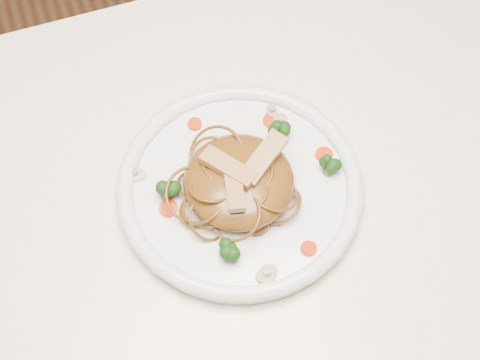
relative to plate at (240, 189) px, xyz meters
name	(u,v)px	position (x,y,z in m)	size (l,w,h in m)	color
table	(233,267)	(-0.03, -0.05, -0.11)	(1.20, 0.80, 0.75)	beige
plate	(240,189)	(0.00, 0.00, 0.00)	(0.29, 0.29, 0.02)	white
noodle_mound	(239,181)	(0.00, 0.00, 0.03)	(0.13, 0.13, 0.04)	brown
chicken_a	(263,158)	(0.03, 0.00, 0.05)	(0.07, 0.02, 0.01)	tan
chicken_b	(228,167)	(-0.01, 0.00, 0.05)	(0.07, 0.02, 0.01)	tan
chicken_c	(234,188)	(-0.02, -0.02, 0.05)	(0.06, 0.02, 0.01)	tan
broccoli_0	(280,132)	(0.07, 0.05, 0.02)	(0.02, 0.02, 0.03)	#143C0C
broccoli_1	(169,187)	(-0.08, 0.02, 0.02)	(0.03, 0.03, 0.03)	#143C0C
broccoli_2	(228,250)	(-0.04, -0.08, 0.02)	(0.02, 0.02, 0.03)	#143C0C
broccoli_3	(330,165)	(0.11, -0.02, 0.02)	(0.03, 0.03, 0.03)	#143C0C
carrot_0	(271,121)	(0.07, 0.07, 0.01)	(0.02, 0.02, 0.01)	#B92C06
carrot_1	(169,208)	(-0.09, 0.00, 0.01)	(0.02, 0.02, 0.01)	#B92C06
carrot_2	(324,155)	(0.11, 0.01, 0.01)	(0.02, 0.02, 0.01)	#B92C06
carrot_3	(195,124)	(-0.02, 0.10, 0.01)	(0.02, 0.02, 0.01)	#B92C06
carrot_4	(309,248)	(0.04, -0.10, 0.01)	(0.02, 0.02, 0.01)	#B92C06
mushroom_0	(267,274)	(-0.01, -0.12, 0.01)	(0.03, 0.03, 0.01)	#C4B093
mushroom_1	(280,122)	(0.08, 0.07, 0.01)	(0.02, 0.02, 0.01)	#C4B093
mushroom_2	(135,174)	(-0.11, 0.06, 0.01)	(0.03, 0.03, 0.01)	#C4B093
mushroom_3	(272,112)	(0.07, 0.09, 0.01)	(0.02, 0.02, 0.01)	#C4B093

